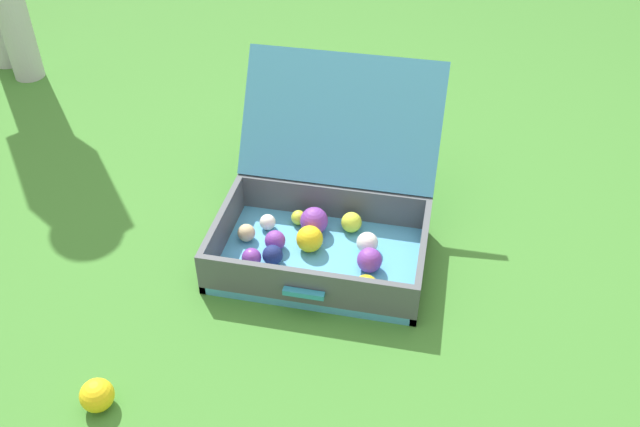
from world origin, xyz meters
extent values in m
plane|color=#3D7A2D|center=(0.00, 0.00, 0.00)|extent=(16.00, 16.00, 0.00)
cube|color=#4799C6|center=(-0.04, -0.01, 0.01)|extent=(0.59, 0.39, 0.03)
cube|color=#4C5156|center=(-0.33, -0.01, 0.07)|extent=(0.02, 0.39, 0.13)
cube|color=#4C5156|center=(0.24, -0.01, 0.07)|extent=(0.02, 0.39, 0.13)
cube|color=#4C5156|center=(-0.04, -0.20, 0.07)|extent=(0.56, 0.02, 0.13)
cube|color=#4C5156|center=(-0.04, 0.17, 0.07)|extent=(0.56, 0.02, 0.13)
cube|color=#4799C6|center=(-0.04, 0.29, 0.30)|extent=(0.59, 0.23, 0.34)
cube|color=teal|center=(-0.04, -0.22, 0.07)|extent=(0.11, 0.02, 0.02)
sphere|color=purple|center=(-0.08, 0.09, 0.07)|extent=(0.08, 0.08, 0.08)
sphere|color=white|center=(0.09, 0.03, 0.06)|extent=(0.06, 0.06, 0.06)
sphere|color=purple|center=(-0.22, -0.09, 0.05)|extent=(0.06, 0.06, 0.06)
sphere|color=purple|center=(0.10, -0.04, 0.06)|extent=(0.07, 0.07, 0.07)
sphere|color=yellow|center=(-0.08, 0.01, 0.06)|extent=(0.08, 0.08, 0.08)
sphere|color=#D1B784|center=(-0.27, 0.01, 0.05)|extent=(0.05, 0.05, 0.05)
sphere|color=#CCDB38|center=(-0.14, 0.11, 0.05)|extent=(0.05, 0.05, 0.05)
sphere|color=purple|center=(-0.18, -0.01, 0.06)|extent=(0.06, 0.06, 0.06)
sphere|color=#CCDB38|center=(0.02, 0.11, 0.06)|extent=(0.06, 0.06, 0.06)
sphere|color=navy|center=(-0.17, -0.07, 0.05)|extent=(0.06, 0.06, 0.06)
sphere|color=white|center=(-0.22, 0.07, 0.05)|extent=(0.05, 0.05, 0.05)
sphere|color=yellow|center=(0.11, -0.15, 0.06)|extent=(0.07, 0.07, 0.07)
sphere|color=yellow|center=(-0.44, -0.60, 0.04)|extent=(0.08, 0.08, 0.08)
camera|label=1|loc=(0.26, -1.44, 1.34)|focal=38.45mm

